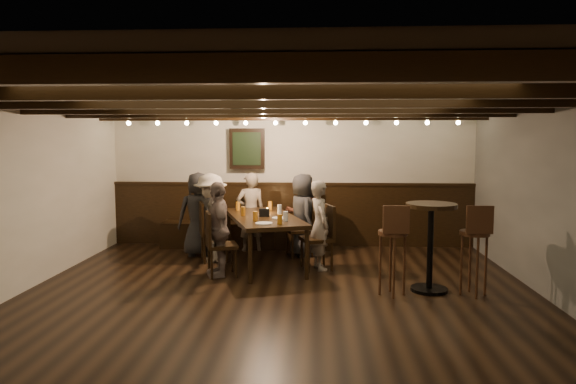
# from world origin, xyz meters

# --- Properties ---
(room) EXTENTS (7.00, 7.00, 7.00)m
(room) POSITION_xyz_m (-0.29, 2.21, 1.07)
(room) COLOR black
(room) RESTS_ON ground
(dining_table) EXTENTS (1.50, 2.21, 0.76)m
(dining_table) POSITION_xyz_m (-0.36, 1.96, 0.70)
(dining_table) COLOR black
(dining_table) RESTS_ON floor
(chair_left_near) EXTENTS (0.54, 0.54, 0.94)m
(chair_left_near) POSITION_xyz_m (-1.18, 2.16, 0.29)
(chair_left_near) COLOR black
(chair_left_near) RESTS_ON floor
(chair_left_far) EXTENTS (0.52, 0.52, 0.91)m
(chair_left_far) POSITION_xyz_m (-0.90, 1.31, 0.28)
(chair_left_far) COLOR black
(chair_left_far) RESTS_ON floor
(chair_right_near) EXTENTS (0.52, 0.52, 0.90)m
(chair_right_near) POSITION_xyz_m (0.18, 2.62, 0.28)
(chair_right_near) COLOR black
(chair_right_near) RESTS_ON floor
(chair_right_far) EXTENTS (0.55, 0.55, 0.95)m
(chair_right_far) POSITION_xyz_m (0.47, 1.76, 0.29)
(chair_right_far) COLOR black
(chair_right_far) RESTS_ON floor
(person_bench_left) EXTENTS (0.78, 0.63, 1.39)m
(person_bench_left) POSITION_xyz_m (-1.49, 2.54, 0.69)
(person_bench_left) COLOR #252628
(person_bench_left) RESTS_ON floor
(person_bench_centre) EXTENTS (0.57, 0.46, 1.35)m
(person_bench_centre) POSITION_xyz_m (-0.69, 2.96, 0.68)
(person_bench_centre) COLOR gray
(person_bench_centre) RESTS_ON floor
(person_bench_right) EXTENTS (0.76, 0.67, 1.31)m
(person_bench_right) POSITION_xyz_m (0.21, 3.10, 0.66)
(person_bench_right) COLOR #582C1E
(person_bench_right) RESTS_ON floor
(person_left_near) EXTENTS (0.77, 1.01, 1.39)m
(person_left_near) POSITION_xyz_m (-1.21, 2.16, 0.70)
(person_left_near) COLOR #B1A796
(person_left_near) RESTS_ON floor
(person_left_far) EXTENTS (0.56, 0.85, 1.34)m
(person_left_far) POSITION_xyz_m (-0.93, 1.30, 0.67)
(person_left_far) COLOR gray
(person_left_far) RESTS_ON floor
(person_right_near) EXTENTS (0.62, 0.77, 1.36)m
(person_right_near) POSITION_xyz_m (0.21, 2.63, 0.68)
(person_right_near) COLOR #2B2B2E
(person_right_near) RESTS_ON floor
(person_right_far) EXTENTS (0.45, 0.56, 1.32)m
(person_right_far) POSITION_xyz_m (0.50, 1.77, 0.66)
(person_right_far) COLOR gray
(person_right_far) RESTS_ON floor
(pint_a) EXTENTS (0.07, 0.07, 0.14)m
(pint_a) POSITION_xyz_m (-0.84, 2.54, 0.83)
(pint_a) COLOR #BF7219
(pint_a) RESTS_ON dining_table
(pint_b) EXTENTS (0.07, 0.07, 0.14)m
(pint_b) POSITION_xyz_m (-0.32, 2.66, 0.83)
(pint_b) COLOR #BF7219
(pint_b) RESTS_ON dining_table
(pint_c) EXTENTS (0.07, 0.07, 0.14)m
(pint_c) POSITION_xyz_m (-0.67, 1.96, 0.83)
(pint_c) COLOR #BF7219
(pint_c) RESTS_ON dining_table
(pint_d) EXTENTS (0.07, 0.07, 0.14)m
(pint_d) POSITION_xyz_m (-0.14, 2.25, 0.83)
(pint_d) COLOR silver
(pint_d) RESTS_ON dining_table
(pint_e) EXTENTS (0.07, 0.07, 0.14)m
(pint_e) POSITION_xyz_m (-0.43, 1.47, 0.83)
(pint_e) COLOR #BF7219
(pint_e) RESTS_ON dining_table
(pint_f) EXTENTS (0.07, 0.07, 0.14)m
(pint_f) POSITION_xyz_m (0.00, 1.50, 0.83)
(pint_f) COLOR silver
(pint_f) RESTS_ON dining_table
(pint_g) EXTENTS (0.07, 0.07, 0.14)m
(pint_g) POSITION_xyz_m (-0.06, 1.22, 0.83)
(pint_g) COLOR #BF7219
(pint_g) RESTS_ON dining_table
(plate_near) EXTENTS (0.24, 0.24, 0.01)m
(plate_near) POSITION_xyz_m (-0.28, 1.25, 0.77)
(plate_near) COLOR white
(plate_near) RESTS_ON dining_table
(plate_far) EXTENTS (0.24, 0.24, 0.01)m
(plate_far) POSITION_xyz_m (-0.09, 1.73, 0.77)
(plate_far) COLOR white
(plate_far) RESTS_ON dining_table
(condiment_caddy) EXTENTS (0.15, 0.10, 0.12)m
(condiment_caddy) POSITION_xyz_m (-0.34, 1.92, 0.82)
(condiment_caddy) COLOR black
(condiment_caddy) RESTS_ON dining_table
(candle) EXTENTS (0.05, 0.05, 0.05)m
(candle) POSITION_xyz_m (-0.34, 2.29, 0.78)
(candle) COLOR beige
(candle) RESTS_ON dining_table
(high_top_table) EXTENTS (0.63, 0.63, 1.12)m
(high_top_table) POSITION_xyz_m (1.88, 0.74, 0.74)
(high_top_table) COLOR black
(high_top_table) RESTS_ON floor
(bar_stool_left) EXTENTS (0.36, 0.37, 1.14)m
(bar_stool_left) POSITION_xyz_m (1.38, 0.53, 0.42)
(bar_stool_left) COLOR #392012
(bar_stool_left) RESTS_ON floor
(bar_stool_right) EXTENTS (0.36, 0.37, 1.14)m
(bar_stool_right) POSITION_xyz_m (2.38, 0.58, 0.42)
(bar_stool_right) COLOR #392012
(bar_stool_right) RESTS_ON floor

